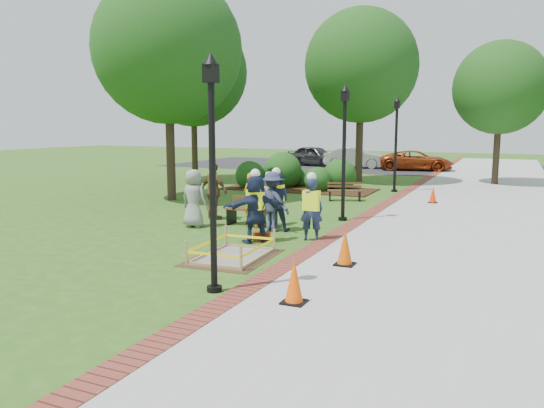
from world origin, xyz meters
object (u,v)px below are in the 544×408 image
at_px(bench_near, 252,217).
at_px(hivis_worker_b, 311,207).
at_px(wet_concrete_pad, 233,248).
at_px(cone_front, 294,283).
at_px(lamp_near, 212,156).
at_px(hivis_worker_a, 255,206).
at_px(hivis_worker_c, 276,200).

xyz_separation_m(bench_near, hivis_worker_b, (2.33, -1.18, 0.62)).
height_order(wet_concrete_pad, cone_front, cone_front).
relative_size(lamp_near, hivis_worker_a, 2.23).
relative_size(wet_concrete_pad, lamp_near, 0.56).
bearing_deg(cone_front, wet_concrete_pad, 136.48).
xyz_separation_m(lamp_near, hivis_worker_c, (-1.25, 5.59, -1.57)).
relative_size(bench_near, lamp_near, 0.38).
distance_m(hivis_worker_a, hivis_worker_c, 1.61).
bearing_deg(cone_front, lamp_near, 178.64).
bearing_deg(lamp_near, wet_concrete_pad, 110.81).
bearing_deg(hivis_worker_a, bench_near, 118.91).
height_order(hivis_worker_b, hivis_worker_c, hivis_worker_c).
height_order(bench_near, hivis_worker_a, hivis_worker_a).
bearing_deg(bench_near, hivis_worker_c, -22.36).
bearing_deg(hivis_worker_a, lamp_near, -74.27).
relative_size(lamp_near, hivis_worker_c, 2.34).
distance_m(hivis_worker_b, hivis_worker_c, 1.57).
bearing_deg(bench_near, cone_front, -57.65).
bearing_deg(hivis_worker_b, cone_front, -72.95).
bearing_deg(hivis_worker_c, bench_near, 157.64).
distance_m(lamp_near, hivis_worker_a, 4.42).
distance_m(cone_front, lamp_near, 2.64).
distance_m(bench_near, hivis_worker_b, 2.69).
height_order(hivis_worker_a, hivis_worker_b, hivis_worker_a).
bearing_deg(hivis_worker_b, hivis_worker_c, 150.04).
bearing_deg(wet_concrete_pad, hivis_worker_c, 96.55).
height_order(bench_near, lamp_near, lamp_near).
xyz_separation_m(wet_concrete_pad, cone_front, (2.47, -2.34, 0.14)).
relative_size(cone_front, hivis_worker_b, 0.43).
xyz_separation_m(bench_near, hivis_worker_a, (1.11, -2.00, 0.67)).
height_order(bench_near, hivis_worker_b, hivis_worker_b).
height_order(cone_front, hivis_worker_b, hivis_worker_b).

